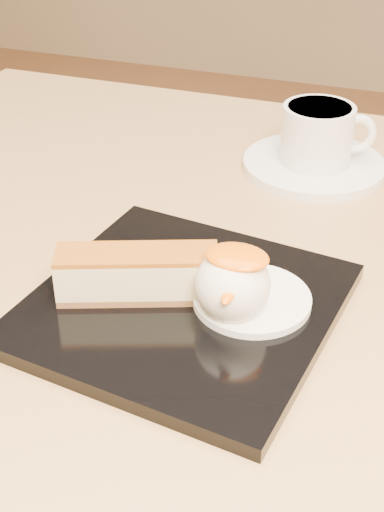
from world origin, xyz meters
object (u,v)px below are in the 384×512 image
at_px(ice_cream_scoop, 233,285).
at_px(table, 165,398).
at_px(cheesecake, 137,274).
at_px(coffee_cup, 319,133).
at_px(dessert_plate, 183,306).
at_px(saucer, 314,165).

bearing_deg(ice_cream_scoop, table, 143.24).
bearing_deg(cheesecake, coffee_cup, 53.12).
bearing_deg(table, dessert_plate, -53.68).
height_order(dessert_plate, coffee_cup, coffee_cup).
height_order(table, coffee_cup, coffee_cup).
bearing_deg(table, cheesecake, -84.72).
height_order(table, cheesecake, cheesecake).
height_order(cheesecake, coffee_cup, coffee_cup).
bearing_deg(coffee_cup, saucer, -180.00).
xyz_separation_m(saucer, coffee_cup, (0.00, 0.00, 0.04)).
bearing_deg(ice_cream_scoop, dessert_plate, 172.87).
bearing_deg(dessert_plate, ice_cream_scoop, -7.13).
relative_size(table, dessert_plate, 3.64).
bearing_deg(dessert_plate, coffee_cup, 80.48).
distance_m(dessert_plate, saucer, 0.28).
distance_m(table, cheesecake, 0.20).
relative_size(ice_cream_scoop, coffee_cup, 0.57).
height_order(ice_cream_scoop, saucer, ice_cream_scoop).
bearing_deg(table, saucer, 69.07).
xyz_separation_m(table, dessert_plate, (0.04, -0.06, 0.16)).
xyz_separation_m(dessert_plate, cheesecake, (-0.03, -0.00, 0.03)).
xyz_separation_m(ice_cream_scoop, coffee_cup, (0.01, 0.29, 0.00)).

